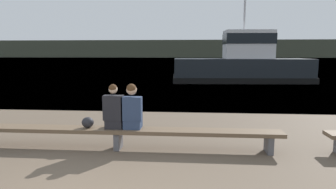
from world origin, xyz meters
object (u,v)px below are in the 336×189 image
Objects in this scene: bench_main at (118,132)px; tugboat_red at (242,66)px; person_left at (114,110)px; shopping_bag at (88,122)px; person_right at (132,109)px.

bench_main is 0.71× the size of tugboat_red.
tugboat_red reaches higher than person_left.
tugboat_red reaches higher than shopping_bag.
person_left is 3.70× the size of shopping_bag.
person_left is 0.41m from person_right.
bench_main is at bearing -4.35° from person_left.
bench_main is 0.61m from person_right.
shopping_bag is at bearing 178.19° from bench_main.
shopping_bag is at bearing 178.99° from person_right.
shopping_bag is (-1.01, 0.02, -0.32)m from person_right.
person_right is (0.41, -0.00, 0.03)m from person_left.
person_left reaches higher than bench_main.
person_right is at bearing -1.01° from shopping_bag.
person_right is 16.67m from tugboat_red.
person_right is 1.06m from shopping_bag.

